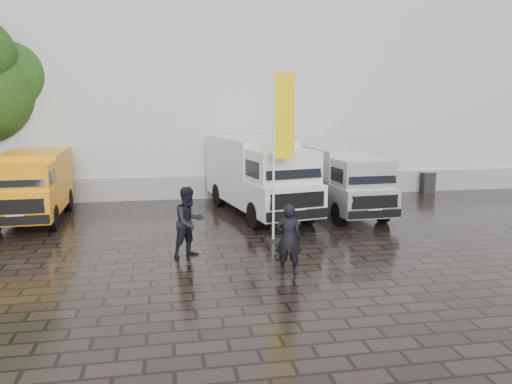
# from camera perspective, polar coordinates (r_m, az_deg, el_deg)

# --- Properties ---
(ground) EXTENTS (120.00, 120.00, 0.00)m
(ground) POSITION_cam_1_polar(r_m,az_deg,el_deg) (14.92, 4.82, -6.02)
(ground) COLOR black
(ground) RESTS_ON ground
(exhibition_hall) EXTENTS (44.00, 16.00, 12.00)m
(exhibition_hall) POSITION_cam_1_polar(r_m,az_deg,el_deg) (30.45, 0.68, 13.55)
(exhibition_hall) COLOR silver
(exhibition_hall) RESTS_ON ground
(hall_plinth) EXTENTS (44.00, 0.15, 1.00)m
(hall_plinth) POSITION_cam_1_polar(r_m,az_deg,el_deg) (22.83, 4.50, 0.87)
(hall_plinth) COLOR gray
(hall_plinth) RESTS_ON ground
(van_yellow) EXTENTS (2.19, 5.31, 2.42)m
(van_yellow) POSITION_cam_1_polar(r_m,az_deg,el_deg) (19.36, -24.14, 0.51)
(van_yellow) COLOR #FF9A0D
(van_yellow) RESTS_ON ground
(van_white) EXTENTS (3.41, 6.86, 2.85)m
(van_white) POSITION_cam_1_polar(r_m,az_deg,el_deg) (18.70, 0.32, 1.74)
(van_white) COLOR silver
(van_white) RESTS_ON ground
(van_silver) EXTENTS (2.15, 5.76, 2.46)m
(van_silver) POSITION_cam_1_polar(r_m,az_deg,el_deg) (19.23, 9.72, 1.24)
(van_silver) COLOR silver
(van_silver) RESTS_ON ground
(flagpole) EXTENTS (0.88, 0.50, 5.22)m
(flagpole) POSITION_cam_1_polar(r_m,az_deg,el_deg) (14.90, 2.74, 5.47)
(flagpole) COLOR black
(flagpole) RESTS_ON ground
(wheelie_bin) EXTENTS (0.64, 0.64, 0.95)m
(wheelie_bin) POSITION_cam_1_polar(r_m,az_deg,el_deg) (24.81, 19.06, 1.01)
(wheelie_bin) COLOR black
(wheelie_bin) RESTS_ON ground
(person_front) EXTENTS (0.73, 0.59, 1.75)m
(person_front) POSITION_cam_1_polar(r_m,az_deg,el_deg) (12.20, 3.72, -5.39)
(person_front) COLOR black
(person_front) RESTS_ON ground
(person_tent) EXTENTS (1.18, 1.12, 1.92)m
(person_tent) POSITION_cam_1_polar(r_m,az_deg,el_deg) (13.63, -7.65, -3.43)
(person_tent) COLOR black
(person_tent) RESTS_ON ground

